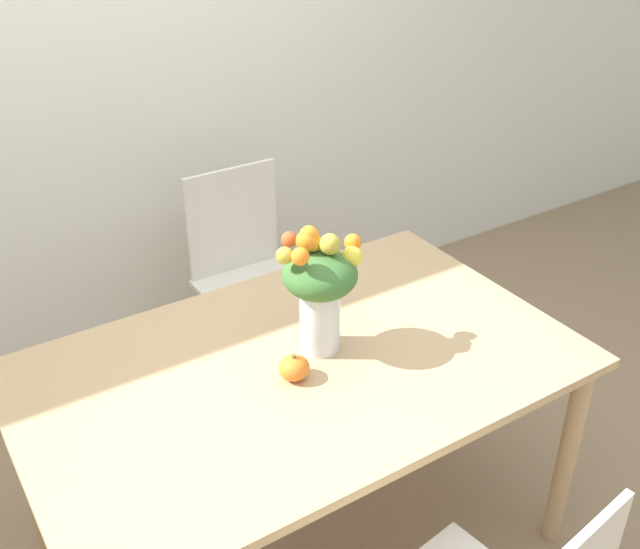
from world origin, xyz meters
name	(u,v)px	position (x,y,z in m)	size (l,w,h in m)	color
ground_plane	(302,540)	(0.00, 0.00, 0.00)	(12.00, 12.00, 0.00)	#8E7556
wall_back	(107,47)	(0.00, 1.38, 1.35)	(8.00, 0.06, 2.70)	silver
dining_table	(300,385)	(0.00, 0.00, 0.66)	(1.56, 0.97, 0.74)	tan
flower_vase	(320,288)	(0.09, 0.03, 0.94)	(0.26, 0.23, 0.38)	silver
pumpkin	(294,368)	(-0.05, -0.05, 0.78)	(0.09, 0.09, 0.08)	orange
dining_chair_near_window	(250,279)	(0.30, 0.89, 0.48)	(0.42, 0.42, 0.92)	silver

